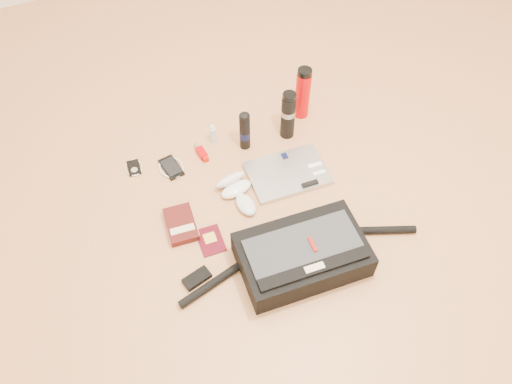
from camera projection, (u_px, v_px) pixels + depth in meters
ground at (269, 219)px, 2.03m from camera, size 4.00×4.00×0.00m
messenger_bag at (302, 255)px, 1.86m from camera, size 0.97×0.33×0.13m
laptop at (288, 173)px, 2.16m from camera, size 0.35×0.26×0.03m
book at (181, 224)px, 2.00m from camera, size 0.13×0.19×0.03m
passport at (211, 240)px, 1.97m from camera, size 0.10×0.14×0.01m
mouse at (246, 205)px, 2.05m from camera, size 0.08×0.12×0.04m
sunglasses_case at (233, 184)px, 2.10m from camera, size 0.16×0.14×0.08m
ipod at (134, 168)px, 2.19m from camera, size 0.08×0.09×0.01m
phone at (171, 167)px, 2.19m from camera, size 0.12×0.14×0.01m
inhaler at (201, 152)px, 2.23m from camera, size 0.04×0.11×0.03m
spray_bottle at (213, 134)px, 2.25m from camera, size 0.03×0.03×0.10m
aerosol_can at (245, 131)px, 2.19m from camera, size 0.05×0.05×0.20m
thermos_black at (288, 115)px, 2.22m from camera, size 0.08×0.08×0.25m
thermos_red at (303, 93)px, 2.29m from camera, size 0.08×0.08×0.27m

